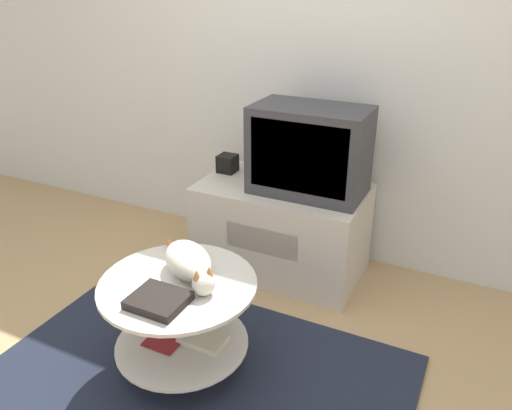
{
  "coord_description": "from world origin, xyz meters",
  "views": [
    {
      "loc": [
        1.04,
        -1.46,
        1.76
      ],
      "look_at": [
        0.02,
        0.64,
        0.67
      ],
      "focal_mm": 35.0,
      "sensor_mm": 36.0,
      "label": 1
    }
  ],
  "objects_px": {
    "speaker": "(227,163)",
    "dvd_box": "(158,300)",
    "tv": "(310,151)",
    "cat": "(189,262)"
  },
  "relations": [
    {
      "from": "tv",
      "to": "cat",
      "type": "relative_size",
      "value": 1.45
    },
    {
      "from": "speaker",
      "to": "cat",
      "type": "relative_size",
      "value": 0.25
    },
    {
      "from": "tv",
      "to": "speaker",
      "type": "bearing_deg",
      "value": 172.3
    },
    {
      "from": "speaker",
      "to": "dvd_box",
      "type": "distance_m",
      "value": 1.37
    },
    {
      "from": "speaker",
      "to": "cat",
      "type": "distance_m",
      "value": 1.14
    },
    {
      "from": "tv",
      "to": "cat",
      "type": "bearing_deg",
      "value": -101.31
    },
    {
      "from": "tv",
      "to": "dvd_box",
      "type": "bearing_deg",
      "value": -98.83
    },
    {
      "from": "cat",
      "to": "dvd_box",
      "type": "bearing_deg",
      "value": -52.63
    },
    {
      "from": "speaker",
      "to": "tv",
      "type": "bearing_deg",
      "value": -7.7
    },
    {
      "from": "tv",
      "to": "dvd_box",
      "type": "height_order",
      "value": "tv"
    }
  ]
}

